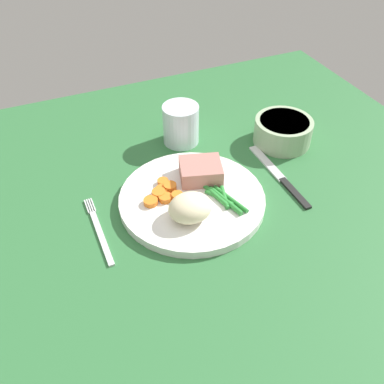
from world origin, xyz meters
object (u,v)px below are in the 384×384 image
fork (99,230)px  salad_bowl (283,130)px  dinner_plate (192,199)px  knife (280,177)px  meat_portion (201,171)px  water_glass (181,127)px

fork → salad_bowl: salad_bowl is taller
dinner_plate → knife: dinner_plate is taller
meat_portion → water_glass: size_ratio=0.91×
meat_portion → fork: size_ratio=0.46×
water_glass → salad_bowl: (19.78, -8.91, -0.57)cm
dinner_plate → knife: bearing=-0.9°
meat_portion → salad_bowl: size_ratio=0.63×
dinner_plate → salad_bowl: (25.38, 9.98, 2.24)cm
fork → water_glass: 30.12cm
knife → salad_bowl: size_ratio=1.68×
knife → salad_bowl: 12.63cm
fork → water_glass: size_ratio=1.96×
fork → salad_bowl: (42.78, 10.24, 2.84)cm
knife → water_glass: size_ratio=2.42×
water_glass → dinner_plate: bearing=-106.5°
fork → salad_bowl: size_ratio=1.36×
water_glass → salad_bowl: size_ratio=0.70×
meat_portion → water_glass: 14.86cm
dinner_plate → meat_portion: size_ratio=3.44×
meat_portion → salad_bowl: salad_bowl is taller
dinner_plate → fork: size_ratio=1.60×
dinner_plate → knife: size_ratio=1.29×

